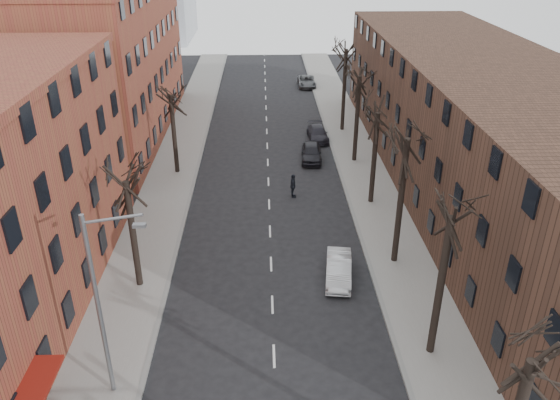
{
  "coord_description": "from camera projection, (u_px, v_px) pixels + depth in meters",
  "views": [
    {
      "loc": [
        -0.36,
        -8.1,
        18.69
      ],
      "look_at": [
        0.58,
        20.81,
        4.0
      ],
      "focal_mm": 35.0,
      "sensor_mm": 36.0,
      "label": 1
    }
  ],
  "objects": [
    {
      "name": "sidewalk_left",
      "position": [
        174.0,
        167.0,
        46.61
      ],
      "size": [
        4.0,
        90.0,
        0.15
      ],
      "primitive_type": "cube",
      "color": "gray",
      "rests_on": "ground"
    },
    {
      "name": "sidewalk_right",
      "position": [
        360.0,
        165.0,
        47.08
      ],
      "size": [
        4.0,
        90.0,
        0.15
      ],
      "primitive_type": "cube",
      "color": "gray",
      "rests_on": "ground"
    },
    {
      "name": "building_left_far",
      "position": [
        96.0,
        63.0,
        51.27
      ],
      "size": [
        12.0,
        28.0,
        14.0
      ],
      "primitive_type": "cube",
      "color": "brown",
      "rests_on": "ground"
    },
    {
      "name": "building_right",
      "position": [
        483.0,
        129.0,
        40.62
      ],
      "size": [
        12.0,
        50.0,
        10.0
      ],
      "primitive_type": "cube",
      "color": "#462C21",
      "rests_on": "ground"
    },
    {
      "name": "tree_right_b",
      "position": [
        430.0,
        352.0,
        26.6
      ],
      "size": [
        5.2,
        5.2,
        10.8
      ],
      "primitive_type": null,
      "color": "black",
      "rests_on": "ground"
    },
    {
      "name": "tree_right_c",
      "position": [
        394.0,
        262.0,
        33.73
      ],
      "size": [
        5.2,
        5.2,
        11.6
      ],
      "primitive_type": null,
      "color": "black",
      "rests_on": "ground"
    },
    {
      "name": "tree_right_d",
      "position": [
        370.0,
        203.0,
        40.86
      ],
      "size": [
        5.2,
        5.2,
        10.0
      ],
      "primitive_type": null,
      "color": "black",
      "rests_on": "ground"
    },
    {
      "name": "tree_right_e",
      "position": [
        354.0,
        161.0,
        47.99
      ],
      "size": [
        5.2,
        5.2,
        10.8
      ],
      "primitive_type": null,
      "color": "black",
      "rests_on": "ground"
    },
    {
      "name": "tree_right_f",
      "position": [
        342.0,
        131.0,
        55.12
      ],
      "size": [
        5.2,
        5.2,
        11.6
      ],
      "primitive_type": null,
      "color": "black",
      "rests_on": "ground"
    },
    {
      "name": "tree_left_a",
      "position": [
        140.0,
        286.0,
        31.51
      ],
      "size": [
        5.2,
        5.2,
        9.5
      ],
      "primitive_type": null,
      "color": "black",
      "rests_on": "ground"
    },
    {
      "name": "tree_left_b",
      "position": [
        178.0,
        173.0,
        45.77
      ],
      "size": [
        5.2,
        5.2,
        9.5
      ],
      "primitive_type": null,
      "color": "black",
      "rests_on": "ground"
    },
    {
      "name": "streetlight",
      "position": [
        102.0,
        301.0,
        22.13
      ],
      "size": [
        2.45,
        0.22,
        9.03
      ],
      "color": "slate",
      "rests_on": "ground"
    },
    {
      "name": "silver_sedan",
      "position": [
        339.0,
        269.0,
        31.83
      ],
      "size": [
        1.95,
        4.26,
        1.35
      ],
      "primitive_type": "imported",
      "rotation": [
        0.0,
        0.0,
        -0.13
      ],
      "color": "#B9BCC1",
      "rests_on": "ground"
    },
    {
      "name": "parked_car_near",
      "position": [
        311.0,
        152.0,
        47.92
      ],
      "size": [
        2.0,
        4.4,
        1.47
      ],
      "primitive_type": "imported",
      "rotation": [
        0.0,
        0.0,
        -0.06
      ],
      "color": "black",
      "rests_on": "ground"
    },
    {
      "name": "parked_car_mid",
      "position": [
        318.0,
        133.0,
        52.54
      ],
      "size": [
        2.0,
        4.46,
        1.27
      ],
      "primitive_type": "imported",
      "rotation": [
        0.0,
        0.0,
        0.05
      ],
      "color": "#212028",
      "rests_on": "ground"
    },
    {
      "name": "parked_car_far",
      "position": [
        307.0,
        81.0,
        69.77
      ],
      "size": [
        2.19,
        4.7,
        1.3
      ],
      "primitive_type": "imported",
      "rotation": [
        0.0,
        0.0,
        0.01
      ],
      "color": "#4F5256",
      "rests_on": "ground"
    },
    {
      "name": "pedestrian_crossing",
      "position": [
        293.0,
        186.0,
        41.3
      ],
      "size": [
        0.52,
        1.13,
        1.89
      ],
      "primitive_type": "imported",
      "rotation": [
        0.0,
        0.0,
        1.62
      ],
      "color": "black",
      "rests_on": "ground"
    }
  ]
}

